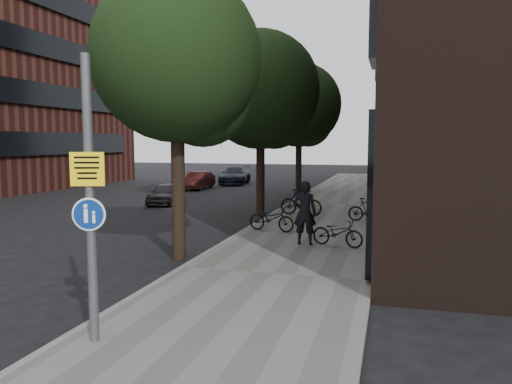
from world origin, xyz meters
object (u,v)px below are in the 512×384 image
(pedestrian, at_px, (305,213))
(parked_car_near, at_px, (166,194))
(parked_bike_facade_near, at_px, (338,232))
(signpost, at_px, (90,199))

(pedestrian, distance_m, parked_car_near, 11.95)
(pedestrian, height_order, parked_bike_facade_near, pedestrian)
(pedestrian, relative_size, parked_bike_facade_near, 1.22)
(parked_bike_facade_near, xyz_separation_m, parked_car_near, (-9.43, 8.46, 0.01))
(signpost, xyz_separation_m, parked_bike_facade_near, (2.85, 7.86, -1.76))
(signpost, relative_size, parked_bike_facade_near, 2.78)
(pedestrian, height_order, parked_car_near, pedestrian)
(signpost, xyz_separation_m, parked_car_near, (-6.59, 16.32, -1.75))
(signpost, height_order, pedestrian, signpost)
(parked_bike_facade_near, distance_m, parked_car_near, 12.67)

